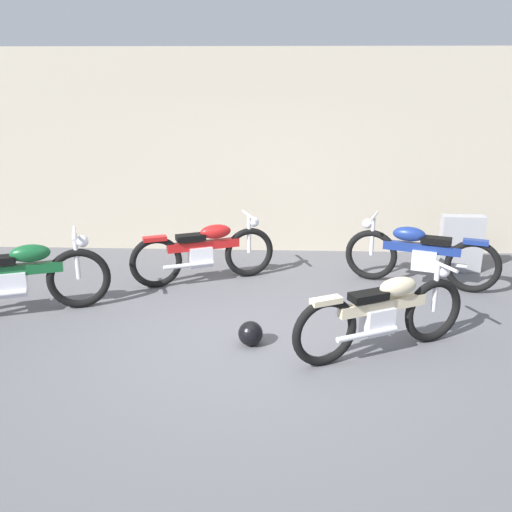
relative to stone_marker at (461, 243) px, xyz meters
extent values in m
plane|color=#56565B|center=(-2.96, -2.38, -0.41)|extent=(40.00, 40.00, 0.00)
cube|color=#B2A893|center=(-2.96, 1.00, 1.15)|extent=(18.00, 0.30, 3.13)
cube|color=#9E9EA3|center=(0.00, 0.00, 0.00)|extent=(0.60, 0.21, 0.83)
sphere|color=black|center=(-2.93, -2.47, -0.28)|extent=(0.27, 0.27, 0.27)
torus|color=black|center=(-3.05, -0.36, -0.06)|extent=(0.69, 0.34, 0.71)
torus|color=black|center=(-4.28, -0.85, -0.06)|extent=(0.69, 0.34, 0.71)
cube|color=silver|center=(-3.71, -0.62, -0.04)|extent=(0.36, 0.30, 0.27)
cube|color=#B21919|center=(-3.66, -0.61, 0.12)|extent=(0.97, 0.46, 0.12)
ellipsoid|color=#B21919|center=(-3.50, -0.54, 0.29)|extent=(0.47, 0.34, 0.19)
cube|color=black|center=(-3.83, -0.67, 0.24)|extent=(0.43, 0.31, 0.08)
cube|color=#B21919|center=(-4.28, -0.85, 0.27)|extent=(0.33, 0.22, 0.06)
cylinder|color=silver|center=(-3.05, -0.36, 0.21)|extent=(0.05, 0.05, 0.54)
cylinder|color=silver|center=(-3.05, -0.36, 0.48)|extent=(0.24, 0.54, 0.04)
sphere|color=silver|center=(-2.98, -0.34, 0.38)|extent=(0.14, 0.14, 0.14)
cylinder|color=silver|center=(-3.85, -0.80, -0.11)|extent=(0.66, 0.31, 0.06)
torus|color=black|center=(-0.98, -2.30, -0.06)|extent=(0.69, 0.39, 0.72)
torus|color=black|center=(-2.17, -2.87, -0.06)|extent=(0.69, 0.39, 0.72)
cube|color=silver|center=(-1.62, -2.61, -0.04)|extent=(0.37, 0.31, 0.27)
cube|color=beige|center=(-1.57, -2.59, 0.12)|extent=(0.95, 0.52, 0.12)
ellipsoid|color=beige|center=(-1.41, -2.51, 0.30)|extent=(0.47, 0.36, 0.20)
cube|color=black|center=(-1.73, -2.66, 0.25)|extent=(0.43, 0.33, 0.08)
cube|color=beige|center=(-2.17, -2.87, 0.28)|extent=(0.33, 0.24, 0.06)
cylinder|color=silver|center=(-0.98, -2.30, 0.21)|extent=(0.05, 0.05, 0.54)
cylinder|color=silver|center=(-0.98, -2.30, 0.48)|extent=(0.27, 0.53, 0.04)
sphere|color=silver|center=(-0.90, -2.27, 0.39)|extent=(0.14, 0.14, 0.14)
cylinder|color=silver|center=(-1.75, -2.80, -0.10)|extent=(0.65, 0.35, 0.06)
torus|color=black|center=(-1.35, -0.42, -0.05)|extent=(0.71, 0.32, 0.72)
torus|color=black|center=(-0.10, -0.85, -0.05)|extent=(0.71, 0.32, 0.72)
cube|color=silver|center=(-0.68, -0.65, -0.03)|extent=(0.36, 0.29, 0.28)
cube|color=navy|center=(-0.72, -0.63, 0.12)|extent=(0.99, 0.42, 0.12)
ellipsoid|color=navy|center=(-0.89, -0.58, 0.30)|extent=(0.47, 0.33, 0.20)
cube|color=black|center=(-0.56, -0.69, 0.25)|extent=(0.43, 0.29, 0.08)
cube|color=navy|center=(-0.10, -0.85, 0.28)|extent=(0.34, 0.21, 0.06)
cylinder|color=silver|center=(-1.35, -0.42, 0.22)|extent=(0.06, 0.06, 0.54)
cylinder|color=silver|center=(-1.35, -0.42, 0.49)|extent=(0.22, 0.55, 0.04)
sphere|color=silver|center=(-1.43, -0.39, 0.39)|extent=(0.14, 0.14, 0.14)
cylinder|color=silver|center=(-0.45, -0.60, -0.10)|extent=(0.67, 0.28, 0.06)
torus|color=black|center=(-5.08, -1.56, -0.03)|extent=(0.75, 0.34, 0.76)
cube|color=silver|center=(-5.79, -1.81, -0.01)|extent=(0.38, 0.31, 0.29)
cube|color=#145128|center=(-5.74, -1.79, 0.16)|extent=(1.05, 0.45, 0.13)
ellipsoid|color=#145128|center=(-5.56, -1.73, 0.34)|extent=(0.50, 0.35, 0.21)
cylinder|color=silver|center=(-5.08, -1.56, 0.25)|extent=(0.06, 0.06, 0.57)
cylinder|color=silver|center=(-5.08, -1.56, 0.54)|extent=(0.24, 0.58, 0.04)
sphere|color=silver|center=(-5.00, -1.53, 0.44)|extent=(0.15, 0.15, 0.15)
camera|label=1|loc=(-2.64, -7.94, 2.42)|focal=39.72mm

